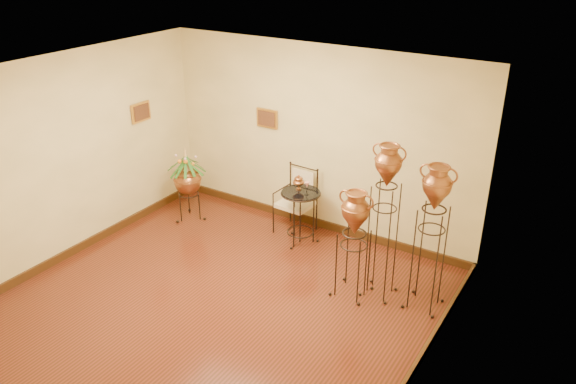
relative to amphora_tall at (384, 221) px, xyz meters
The scene contains 8 objects.
ground 2.31m from the amphora_tall, 139.96° to the right, with size 5.00×5.00×0.00m, color #5F2116.
room_shell 2.18m from the amphora_tall, 140.22° to the right, with size 5.02×5.02×2.81m.
amphora_tall is the anchor object (origin of this frame).
amphora_mid 0.58m from the amphora_tall, ahead, with size 0.51×0.51×1.88m.
amphora_short 0.47m from the amphora_tall, 149.86° to the right, with size 0.58×0.58×1.44m.
planter_urn 3.42m from the amphora_tall, behind, with size 0.81×0.81×1.24m.
armchair 1.99m from the amphora_tall, 154.70° to the left, with size 0.59×0.55×1.00m.
side_table 1.73m from the amphora_tall, 158.55° to the left, with size 0.70×0.70×1.03m.
Camera 1 is at (3.75, -4.30, 4.19)m, focal length 35.00 mm.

